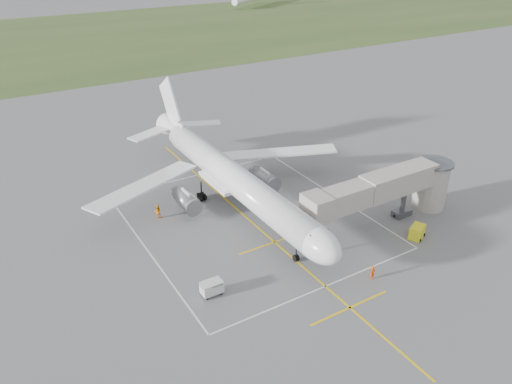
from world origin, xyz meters
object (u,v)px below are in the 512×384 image
airliner (232,177)px  gpu_unit (417,232)px  jet_bridge (393,189)px  ramp_worker_nose (373,273)px  baggage_cart (212,288)px  ramp_worker_wing (158,211)px

airliner → gpu_unit: airliner is taller
jet_bridge → ramp_worker_nose: size_ratio=13.68×
jet_bridge → gpu_unit: bearing=-90.3°
airliner → ramp_worker_nose: bearing=-77.0°
airliner → baggage_cart: airliner is taller
ramp_worker_nose → ramp_worker_wing: (-15.17, 24.68, 0.09)m
baggage_cart → ramp_worker_wing: ramp_worker_wing is taller
baggage_cart → ramp_worker_wing: bearing=87.3°
airliner → ramp_worker_wing: size_ratio=24.74×
baggage_cart → ramp_worker_nose: bearing=-22.3°
jet_bridge → baggage_cart: size_ratio=10.28×
gpu_unit → ramp_worker_wing: size_ratio=1.36×
ramp_worker_nose → ramp_worker_wing: size_ratio=0.91×
jet_bridge → gpu_unit: 6.20m
airliner → gpu_unit: (15.70, -19.04, -3.58)m
airliner → gpu_unit: 24.94m
jet_bridge → gpu_unit: jet_bridge is taller
ramp_worker_nose → baggage_cart: bearing=148.1°
baggage_cart → ramp_worker_wing: size_ratio=1.20×
gpu_unit → ramp_worker_nose: (-10.55, -3.35, 0.05)m
airliner → baggage_cart: 19.40m
baggage_cart → ramp_worker_nose: (16.18, -6.84, 0.05)m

